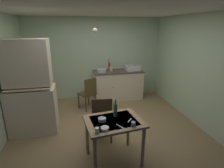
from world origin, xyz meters
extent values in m
plane|color=olive|center=(0.00, 0.00, 0.00)|extent=(5.16, 5.16, 0.00)
cube|color=#B6CEAD|center=(0.00, 2.12, 1.25)|extent=(4.26, 0.10, 2.50)
cube|color=#B5CDAA|center=(2.13, 0.00, 1.25)|extent=(0.10, 4.24, 2.50)
cube|color=silver|center=(0.00, 0.00, 2.55)|extent=(4.26, 4.24, 0.10)
cube|color=beige|center=(-1.58, 0.26, 0.50)|extent=(0.96, 0.58, 1.00)
cube|color=beige|center=(-1.58, 0.26, 1.53)|extent=(0.89, 0.49, 0.92)
cube|color=beige|center=(-1.58, 0.23, 1.04)|extent=(0.87, 0.52, 0.02)
cube|color=beige|center=(0.66, 1.75, 0.44)|extent=(1.49, 0.60, 0.88)
cube|color=brown|center=(0.66, 1.75, 0.89)|extent=(1.52, 0.63, 0.03)
sphere|color=#2D2823|center=(0.44, 1.44, 0.48)|extent=(0.02, 0.02, 0.02)
cube|color=white|center=(1.12, 1.75, 0.98)|extent=(0.44, 0.34, 0.15)
cube|color=black|center=(1.12, 1.75, 1.05)|extent=(0.38, 0.28, 0.01)
cylinder|color=#B21E19|center=(0.38, 1.80, 1.05)|extent=(0.05, 0.05, 0.28)
cylinder|color=#B21E19|center=(0.38, 1.73, 1.15)|extent=(0.03, 0.12, 0.03)
cylinder|color=#B3291D|center=(0.38, 1.86, 1.24)|extent=(0.02, 0.16, 0.12)
cylinder|color=#ADD1C1|center=(0.14, 1.70, 0.95)|extent=(0.27, 0.27, 0.09)
cylinder|color=beige|center=(0.44, 1.76, 0.97)|extent=(0.10, 0.10, 0.12)
cube|color=#A1825A|center=(-0.07, -1.00, 0.74)|extent=(0.99, 0.82, 0.04)
cube|color=white|center=(-0.07, -1.00, 0.76)|extent=(0.78, 0.64, 0.00)
cylinder|color=#9A7D60|center=(-0.43, -1.35, 0.36)|extent=(0.06, 0.06, 0.73)
cylinder|color=#A3835C|center=(0.36, -1.24, 0.36)|extent=(0.06, 0.06, 0.73)
cylinder|color=#9A885D|center=(-0.50, -0.77, 0.36)|extent=(0.06, 0.06, 0.73)
cylinder|color=#9C7E58|center=(0.28, -0.66, 0.36)|extent=(0.06, 0.06, 0.73)
cube|color=#49371C|center=(-0.18, -0.35, 0.44)|extent=(0.44, 0.44, 0.03)
cube|color=#483321|center=(-0.19, -0.53, 0.71)|extent=(0.38, 0.06, 0.50)
cylinder|color=#49371C|center=(0.01, -0.20, 0.21)|extent=(0.04, 0.04, 0.42)
cylinder|color=#49371C|center=(-0.33, -0.16, 0.21)|extent=(0.04, 0.04, 0.42)
cylinder|color=#49371C|center=(-0.02, -0.54, 0.21)|extent=(0.04, 0.04, 0.42)
cylinder|color=#49371C|center=(-0.36, -0.50, 0.21)|extent=(0.04, 0.04, 0.42)
cube|color=#4E3B23|center=(-0.37, 1.18, 0.44)|extent=(0.55, 0.55, 0.03)
cube|color=#4F3F1F|center=(-0.27, 1.02, 0.68)|extent=(0.33, 0.22, 0.46)
cylinder|color=#4E3B23|center=(-0.31, 1.41, 0.21)|extent=(0.04, 0.04, 0.42)
cylinder|color=#4E3B23|center=(-0.60, 1.23, 0.21)|extent=(0.04, 0.04, 0.42)
cylinder|color=#4E3B23|center=(-0.13, 1.12, 0.21)|extent=(0.04, 0.04, 0.42)
cylinder|color=#4E3B23|center=(-0.42, 0.94, 0.21)|extent=(0.04, 0.04, 0.42)
cylinder|color=white|center=(-0.26, -1.25, 0.78)|extent=(0.12, 0.12, 0.04)
cylinder|color=#9EB2C6|center=(-0.26, -0.99, 0.79)|extent=(0.13, 0.13, 0.06)
cylinder|color=white|center=(-0.38, -1.31, 0.80)|extent=(0.06, 0.06, 0.08)
cylinder|color=#9EB2C6|center=(0.18, -1.24, 0.80)|extent=(0.07, 0.07, 0.08)
cylinder|color=#4C7F56|center=(-0.02, -0.86, 0.88)|extent=(0.07, 0.07, 0.23)
cylinder|color=#4C7F56|center=(-0.02, -0.86, 1.03)|extent=(0.03, 0.03, 0.07)
cube|color=silver|center=(-0.01, -1.22, 0.76)|extent=(0.11, 0.19, 0.00)
cube|color=beige|center=(0.18, -1.06, 0.76)|extent=(0.11, 0.12, 0.00)
sphere|color=#F9EFCC|center=(-0.24, -0.14, 2.15)|extent=(0.08, 0.08, 0.08)
camera|label=1|loc=(-0.63, -3.54, 2.20)|focal=28.82mm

